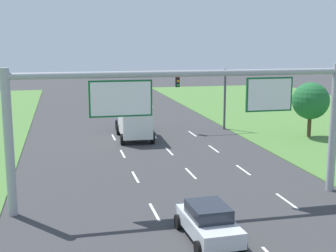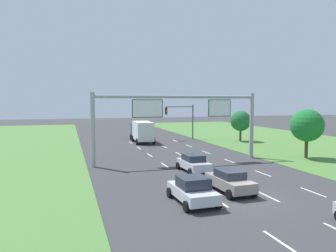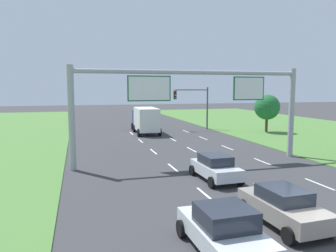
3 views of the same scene
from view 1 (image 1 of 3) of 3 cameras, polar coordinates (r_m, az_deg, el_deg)
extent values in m
cube|color=white|center=(23.10, -1.67, -10.41)|extent=(0.14, 2.40, 0.01)
cube|color=white|center=(28.70, -4.01, -6.21)|extent=(0.14, 2.40, 0.01)
cube|color=white|center=(34.43, -5.55, -3.39)|extent=(0.14, 2.40, 0.01)
cube|color=white|center=(40.24, -6.65, -1.37)|extent=(0.14, 2.40, 0.01)
cube|color=white|center=(23.97, 6.69, -9.68)|extent=(0.14, 2.40, 0.01)
cube|color=white|center=(29.41, 2.78, -5.78)|extent=(0.14, 2.40, 0.01)
cube|color=white|center=(35.02, 0.14, -3.10)|extent=(0.14, 2.40, 0.01)
cube|color=white|center=(40.75, -1.75, -1.15)|extent=(0.14, 2.40, 0.01)
cube|color=white|center=(25.31, 14.27, -8.84)|extent=(0.14, 2.40, 0.01)
cube|color=white|center=(30.50, 9.15, -5.30)|extent=(0.14, 2.40, 0.01)
cube|color=white|center=(35.95, 5.59, -2.79)|extent=(0.14, 2.40, 0.01)
cube|color=white|center=(41.55, 2.99, -0.94)|extent=(0.14, 2.40, 0.01)
cube|color=silver|center=(19.98, 4.94, -11.90)|extent=(1.90, 4.00, 0.66)
cube|color=#232833|center=(19.78, 4.94, -10.26)|extent=(1.59, 2.03, 0.55)
cylinder|color=black|center=(21.09, 1.25, -11.58)|extent=(0.24, 0.65, 0.64)
cylinder|color=black|center=(21.63, 5.91, -11.06)|extent=(0.24, 0.65, 0.64)
cylinder|color=black|center=(18.62, 3.76, -14.73)|extent=(0.24, 0.65, 0.64)
cylinder|color=black|center=(19.22, 9.00, -14.00)|extent=(0.24, 0.65, 0.64)
cube|color=navy|center=(42.96, -4.71, 1.52)|extent=(2.28, 2.18, 2.20)
cube|color=silver|center=(39.14, -4.13, 0.99)|extent=(2.56, 5.40, 2.67)
cylinder|color=black|center=(43.54, -6.24, 0.14)|extent=(0.31, 0.91, 0.90)
cylinder|color=black|center=(43.76, -3.29, 0.24)|extent=(0.31, 0.91, 0.90)
cylinder|color=black|center=(41.28, -6.10, -0.43)|extent=(0.31, 0.91, 0.90)
cylinder|color=black|center=(41.53, -2.77, -0.31)|extent=(0.31, 0.91, 0.90)
cylinder|color=black|center=(37.27, -5.59, -1.61)|extent=(0.31, 0.91, 0.90)
cylinder|color=black|center=(37.55, -1.91, -1.47)|extent=(0.31, 0.91, 0.90)
cylinder|color=#9EA0A5|center=(22.92, -18.83, -2.02)|extent=(0.44, 0.44, 7.00)
cylinder|color=#9EA0A5|center=(26.89, 19.53, -0.27)|extent=(0.44, 0.44, 7.00)
cylinder|color=#9EA0A5|center=(23.10, 1.99, 6.41)|extent=(16.80, 0.32, 0.32)
cube|color=#0C5B28|center=(22.62, -5.78, 3.35)|extent=(3.06, 0.12, 1.77)
cube|color=white|center=(22.56, -5.76, 3.33)|extent=(2.90, 0.01, 1.61)
cube|color=#0C5B28|center=(24.76, 12.23, 3.79)|extent=(2.53, 0.12, 1.77)
cube|color=white|center=(24.71, 12.29, 3.77)|extent=(2.37, 0.01, 1.61)
cylinder|color=#47494F|center=(43.39, 6.94, 3.23)|extent=(0.20, 0.20, 5.60)
cylinder|color=#47494F|center=(42.44, 4.13, 6.44)|extent=(4.50, 0.14, 0.14)
cube|color=black|center=(41.89, 1.16, 5.52)|extent=(0.32, 0.36, 1.10)
sphere|color=red|center=(41.67, 1.23, 6.01)|extent=(0.22, 0.22, 0.22)
sphere|color=orange|center=(41.70, 1.23, 5.50)|extent=(0.22, 0.22, 0.22)
sphere|color=green|center=(41.73, 1.23, 4.99)|extent=(0.22, 0.22, 0.22)
cylinder|color=#513823|center=(41.50, 16.84, 0.00)|extent=(0.32, 0.32, 1.99)
sphere|color=#206231|center=(41.18, 17.00, 2.96)|extent=(3.11, 3.11, 3.11)
camera|label=2|loc=(10.18, -164.08, -21.84)|focal=35.00mm
camera|label=3|loc=(3.50, -91.51, -54.47)|focal=35.00mm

